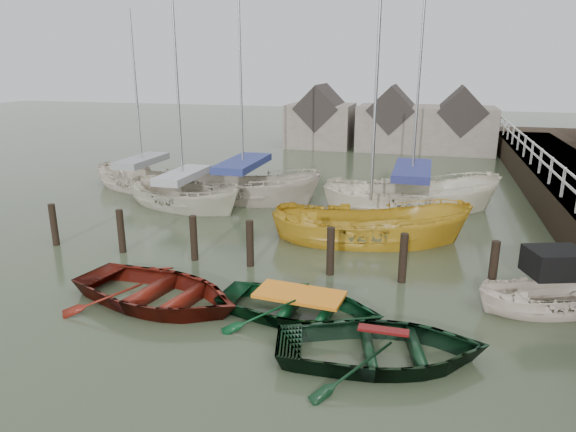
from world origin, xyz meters
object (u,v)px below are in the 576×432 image
(rowboat_green, at_px, (299,316))
(sailboat_b, at_px, (244,198))
(rowboat_dkgreen, at_px, (382,360))
(sailboat_c, at_px, (369,240))
(sailboat_d, at_px, (410,208))
(sailboat_a, at_px, (185,205))
(motorboat, at_px, (551,305))
(rowboat_red, at_px, (158,304))
(sailboat_e, at_px, (144,188))

(rowboat_green, relative_size, sailboat_b, 0.34)
(rowboat_dkgreen, relative_size, sailboat_c, 0.41)
(rowboat_dkgreen, bearing_deg, sailboat_c, -4.08)
(sailboat_d, bearing_deg, sailboat_b, 78.41)
(sailboat_a, relative_size, sailboat_c, 0.98)
(rowboat_dkgreen, distance_m, motorboat, 5.02)
(sailboat_b, xyz_separation_m, sailboat_d, (7.15, 0.29, 0.00))
(rowboat_red, distance_m, sailboat_d, 11.94)
(rowboat_red, xyz_separation_m, sailboat_d, (5.66, 10.52, 0.06))
(rowboat_red, relative_size, sailboat_b, 0.40)
(rowboat_red, bearing_deg, sailboat_a, 33.79)
(sailboat_c, relative_size, sailboat_d, 0.78)
(sailboat_d, bearing_deg, sailboat_e, 74.89)
(sailboat_c, bearing_deg, sailboat_b, 46.10)
(sailboat_c, height_order, sailboat_e, sailboat_c)
(sailboat_e, bearing_deg, sailboat_b, -76.81)
(sailboat_b, xyz_separation_m, sailboat_c, (6.00, -4.00, -0.05))
(rowboat_red, relative_size, sailboat_d, 0.35)
(sailboat_d, bearing_deg, rowboat_red, 137.79)
(rowboat_green, xyz_separation_m, sailboat_a, (-7.03, 8.12, 0.06))
(sailboat_e, bearing_deg, rowboat_green, -116.28)
(sailboat_a, bearing_deg, rowboat_green, -122.15)
(rowboat_red, xyz_separation_m, rowboat_green, (3.58, 0.29, 0.00))
(rowboat_dkgreen, bearing_deg, sailboat_d, -13.03)
(sailboat_a, xyz_separation_m, sailboat_c, (7.96, -2.18, -0.05))
(rowboat_red, height_order, rowboat_green, rowboat_red)
(sailboat_a, xyz_separation_m, sailboat_e, (-3.30, 2.37, -0.00))
(rowboat_dkgreen, distance_m, sailboat_e, 17.16)
(motorboat, bearing_deg, sailboat_d, 5.22)
(sailboat_a, relative_size, sailboat_e, 1.10)
(sailboat_c, distance_m, sailboat_e, 12.15)
(sailboat_b, distance_m, sailboat_c, 7.21)
(motorboat, relative_size, sailboat_e, 0.43)
(sailboat_d, bearing_deg, motorboat, -169.61)
(rowboat_green, relative_size, sailboat_e, 0.43)
(motorboat, relative_size, sailboat_b, 0.34)
(rowboat_green, bearing_deg, rowboat_red, 99.63)
(rowboat_dkgreen, relative_size, sailboat_b, 0.37)
(rowboat_green, distance_m, sailboat_a, 10.74)
(rowboat_red, relative_size, rowboat_green, 1.16)
(sailboat_a, height_order, sailboat_d, sailboat_d)
(rowboat_red, distance_m, sailboat_e, 12.72)
(sailboat_a, distance_m, sailboat_b, 2.68)
(rowboat_red, relative_size, rowboat_dkgreen, 1.08)
(rowboat_red, height_order, sailboat_a, sailboat_a)
(rowboat_dkgreen, height_order, sailboat_d, sailboat_d)
(rowboat_red, height_order, rowboat_dkgreen, rowboat_red)
(rowboat_dkgreen, xyz_separation_m, sailboat_e, (-12.41, 11.86, 0.06))
(sailboat_d, bearing_deg, sailboat_c, 150.99)
(rowboat_dkgreen, bearing_deg, sailboat_e, 33.33)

